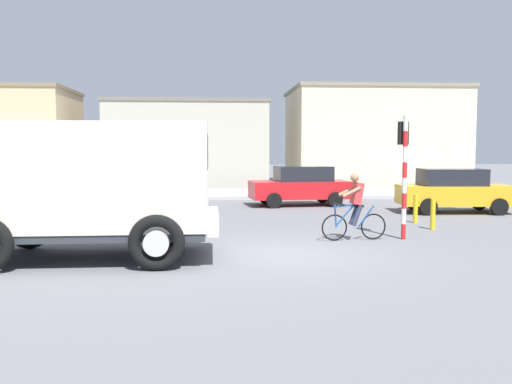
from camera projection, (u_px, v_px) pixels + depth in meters
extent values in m
plane|color=slate|center=(288.00, 255.00, 12.30)|extent=(120.00, 120.00, 0.00)
cube|color=#ADADA8|center=(248.00, 193.00, 27.35)|extent=(80.00, 5.00, 0.16)
cube|color=silver|center=(85.00, 175.00, 11.72)|extent=(5.22, 2.54, 2.20)
cube|color=#2D3338|center=(86.00, 230.00, 11.82)|extent=(5.11, 2.49, 0.16)
cube|color=silver|center=(213.00, 220.00, 12.02)|extent=(0.26, 2.38, 0.36)
cube|color=black|center=(205.00, 152.00, 11.88)|extent=(0.13, 2.13, 0.70)
torus|color=black|center=(167.00, 224.00, 13.23)|extent=(1.10, 0.25, 1.10)
cylinder|color=beige|center=(167.00, 224.00, 13.23)|extent=(0.50, 0.30, 0.50)
torus|color=black|center=(157.00, 243.00, 10.68)|extent=(1.10, 0.25, 1.10)
cylinder|color=beige|center=(157.00, 243.00, 10.68)|extent=(0.50, 0.30, 0.50)
torus|color=black|center=(29.00, 226.00, 12.97)|extent=(1.10, 0.25, 1.10)
cylinder|color=beige|center=(29.00, 226.00, 12.97)|extent=(0.50, 0.30, 0.50)
torus|color=black|center=(334.00, 228.00, 14.10)|extent=(0.68, 0.11, 0.68)
torus|color=black|center=(373.00, 226.00, 14.28)|extent=(0.68, 0.11, 0.68)
cylinder|color=#1E4C8C|center=(348.00, 205.00, 14.11)|extent=(0.60, 0.11, 0.09)
cylinder|color=#1E4C8C|center=(345.00, 215.00, 14.12)|extent=(0.51, 0.10, 0.57)
cylinder|color=#1E4C8C|center=(366.00, 216.00, 14.23)|extent=(0.44, 0.09, 0.57)
cylinder|color=#1E4C8C|center=(335.00, 216.00, 14.08)|extent=(0.10, 0.05, 0.59)
cylinder|color=black|center=(337.00, 204.00, 14.06)|extent=(0.08, 0.50, 0.03)
cube|color=black|center=(359.00, 206.00, 14.17)|extent=(0.25, 0.14, 0.06)
cube|color=#D13838|center=(357.00, 193.00, 14.13)|extent=(0.33, 0.35, 0.59)
sphere|color=#9E7051|center=(355.00, 178.00, 14.09)|extent=(0.22, 0.22, 0.22)
cylinder|color=#2D334C|center=(357.00, 216.00, 14.07)|extent=(0.32, 0.15, 0.57)
cylinder|color=#9E7051|center=(352.00, 192.00, 13.93)|extent=(0.50, 0.14, 0.29)
cylinder|color=#2D334C|center=(354.00, 215.00, 14.27)|extent=(0.32, 0.15, 0.57)
cylinder|color=#9E7051|center=(348.00, 191.00, 14.25)|extent=(0.50, 0.14, 0.29)
cylinder|color=red|center=(403.00, 232.00, 14.35)|extent=(0.12, 0.12, 0.40)
cylinder|color=white|center=(404.00, 216.00, 14.32)|extent=(0.12, 0.12, 0.40)
cylinder|color=red|center=(404.00, 201.00, 14.28)|extent=(0.12, 0.12, 0.40)
cylinder|color=white|center=(404.00, 186.00, 14.25)|extent=(0.12, 0.12, 0.40)
cylinder|color=red|center=(405.00, 170.00, 14.22)|extent=(0.12, 0.12, 0.40)
cylinder|color=white|center=(405.00, 154.00, 14.18)|extent=(0.12, 0.12, 0.40)
cylinder|color=red|center=(405.00, 139.00, 14.15)|extent=(0.12, 0.12, 0.40)
cylinder|color=white|center=(406.00, 123.00, 14.12)|extent=(0.12, 0.12, 0.40)
cube|color=black|center=(403.00, 133.00, 14.32)|extent=(0.24, 0.20, 0.60)
sphere|color=red|center=(402.00, 133.00, 14.44)|extent=(0.14, 0.14, 0.14)
cube|color=red|center=(299.00, 190.00, 22.50)|extent=(4.15, 2.11, 0.70)
cube|color=black|center=(303.00, 174.00, 22.47)|extent=(2.34, 1.67, 0.60)
cylinder|color=black|center=(274.00, 201.00, 21.48)|extent=(0.62, 0.24, 0.60)
cylinder|color=black|center=(266.00, 197.00, 23.15)|extent=(0.62, 0.24, 0.60)
cylinder|color=black|center=(335.00, 200.00, 21.91)|extent=(0.62, 0.24, 0.60)
cylinder|color=black|center=(323.00, 196.00, 23.58)|extent=(0.62, 0.24, 0.60)
cube|color=gold|center=(455.00, 195.00, 20.09)|extent=(4.10, 1.95, 0.70)
cube|color=black|center=(452.00, 177.00, 20.03)|extent=(2.29, 1.58, 0.60)
cylinder|color=black|center=(479.00, 202.00, 20.98)|extent=(0.61, 0.22, 0.60)
cylinder|color=black|center=(499.00, 207.00, 19.28)|extent=(0.61, 0.22, 0.60)
cylinder|color=black|center=(414.00, 202.00, 20.95)|extent=(0.61, 0.22, 0.60)
cylinder|color=black|center=(428.00, 207.00, 19.26)|extent=(0.61, 0.22, 0.60)
cube|color=white|center=(120.00, 201.00, 17.81)|extent=(4.29, 2.59, 0.70)
cube|color=black|center=(124.00, 181.00, 17.73)|extent=(2.48, 1.92, 0.60)
cylinder|color=black|center=(71.00, 214.00, 17.21)|extent=(0.63, 0.32, 0.60)
cylinder|color=black|center=(96.00, 208.00, 18.88)|extent=(0.63, 0.32, 0.60)
cylinder|color=black|center=(147.00, 216.00, 16.80)|extent=(0.63, 0.32, 0.60)
cylinder|color=black|center=(165.00, 209.00, 18.47)|extent=(0.63, 0.32, 0.60)
cylinder|color=gold|center=(433.00, 214.00, 15.97)|extent=(0.14, 0.14, 0.90)
cylinder|color=gold|center=(415.00, 209.00, 17.36)|extent=(0.14, 0.14, 0.90)
cube|color=#D1B284|center=(5.00, 140.00, 31.69)|extent=(7.55, 6.11, 5.50)
cube|color=#7D6B4F|center=(3.00, 90.00, 31.45)|extent=(7.70, 6.23, 0.20)
cube|color=#B2AD9E|center=(188.00, 145.00, 33.89)|extent=(9.43, 5.79, 4.93)
cube|color=slate|center=(188.00, 103.00, 33.67)|extent=(9.62, 5.91, 0.20)
cube|color=beige|center=(372.00, 139.00, 34.92)|extent=(10.10, 7.30, 5.79)
cube|color=gray|center=(373.00, 91.00, 34.67)|extent=(10.30, 7.45, 0.20)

